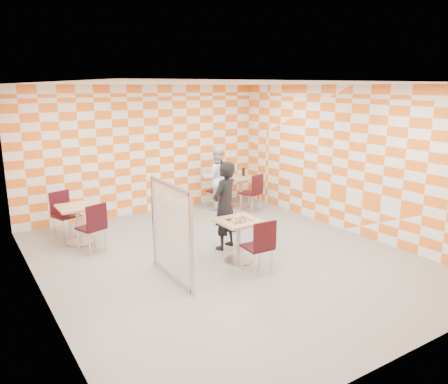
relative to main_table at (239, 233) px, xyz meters
name	(u,v)px	position (x,y,z in m)	size (l,w,h in m)	color
room_shell	(209,170)	(-0.11, 0.79, 0.99)	(7.00, 7.00, 7.00)	gray
main_table	(239,233)	(0.00, 0.00, 0.00)	(0.70, 0.70, 0.75)	tan
second_table	(241,186)	(2.12, 3.00, 0.00)	(0.70, 0.70, 0.75)	tan
empty_table	(78,218)	(-2.08, 2.39, 0.00)	(0.70, 0.70, 0.75)	tan
chair_main_front	(261,243)	(-0.03, -0.66, 0.04)	(0.44, 0.44, 0.92)	#340A11
chair_second_front	(254,190)	(2.05, 2.35, 0.04)	(0.53, 0.54, 0.92)	#340A11
chair_second_side	(220,186)	(1.57, 3.11, 0.04)	(0.56, 0.55, 0.92)	#340A11
chair_empty_near	(94,224)	(-1.97, 1.75, 0.04)	(0.54, 0.54, 0.92)	#340A11
chair_empty_far	(63,210)	(-2.22, 2.97, 0.04)	(0.53, 0.54, 0.92)	#340A11
partition	(171,232)	(-1.29, -0.05, 0.28)	(0.08, 1.38, 1.55)	white
man_dark	(225,206)	(0.15, 0.68, 0.31)	(0.60, 0.39, 1.64)	black
man_white	(217,178)	(1.44, 3.06, 0.28)	(0.77, 0.60, 1.58)	white
pizza_on_foil	(239,219)	(0.00, -0.02, 0.26)	(0.40, 0.40, 0.04)	silver
sport_bottle	(231,173)	(1.92, 3.15, 0.33)	(0.06, 0.06, 0.20)	white
soda_bottle	(244,172)	(2.24, 3.06, 0.34)	(0.07, 0.07, 0.23)	black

